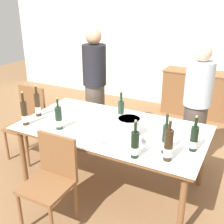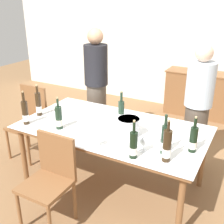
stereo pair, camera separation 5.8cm
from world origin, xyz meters
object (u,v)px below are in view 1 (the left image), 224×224
object	(u,v)px
wine_glass_1	(98,138)
chair_left_end	(29,118)
wine_bottle_5	(59,119)
person_host	(95,89)
wine_bottle_1	(194,139)
sideboard_cabinet	(204,94)
wine_glass_0	(145,141)
wine_bottle_3	(135,145)
wine_bottle_7	(121,112)
wine_bottle_2	(25,114)
person_guest_left	(196,110)
ice_bucket	(129,126)
wine_bottle_0	(38,105)
dining_table	(112,132)
chair_near_front	(52,176)
wine_bottle_6	(165,140)
wine_glass_2	(160,134)

from	to	relation	value
wine_glass_1	chair_left_end	size ratio (longest dim) A/B	0.14
wine_bottle_5	person_host	xyz separation A→B (m)	(-0.21, 1.12, -0.01)
wine_bottle_1	sideboard_cabinet	bearing A→B (deg)	97.39
sideboard_cabinet	wine_glass_0	size ratio (longest dim) A/B	10.79
sideboard_cabinet	wine_bottle_3	distance (m)	3.11
wine_bottle_7	wine_bottle_1	bearing A→B (deg)	-17.17
wine_bottle_2	wine_glass_0	bearing A→B (deg)	3.22
person_guest_left	wine_bottle_2	bearing A→B (deg)	-143.34
ice_bucket	wine_bottle_0	bearing A→B (deg)	-178.17
wine_bottle_2	wine_bottle_7	distance (m)	1.07
dining_table	wine_bottle_7	xyz separation A→B (m)	(0.02, 0.17, 0.18)
wine_bottle_1	chair_near_front	xyz separation A→B (m)	(-1.13, -0.68, -0.34)
chair_left_end	wine_bottle_5	bearing A→B (deg)	-25.21
ice_bucket	wine_bottle_6	size ratio (longest dim) A/B	0.61
dining_table	wine_bottle_0	xyz separation A→B (m)	(-0.93, -0.12, 0.19)
dining_table	chair_near_front	world-z (taller)	chair_near_front
wine_glass_0	person_host	world-z (taller)	person_host
ice_bucket	chair_near_front	bearing A→B (deg)	-124.16
dining_table	sideboard_cabinet	bearing A→B (deg)	78.18
wine_glass_0	wine_bottle_0	bearing A→B (deg)	172.77
wine_bottle_6	chair_near_front	world-z (taller)	wine_bottle_6
wine_bottle_2	wine_bottle_0	bearing A→B (deg)	99.01
dining_table	wine_glass_2	size ratio (longest dim) A/B	14.55
dining_table	wine_glass_1	size ratio (longest dim) A/B	14.80
ice_bucket	person_guest_left	size ratio (longest dim) A/B	0.15
sideboard_cabinet	wine_bottle_7	world-z (taller)	wine_bottle_7
wine_bottle_6	chair_left_end	world-z (taller)	wine_bottle_6
wine_bottle_2	wine_glass_2	world-z (taller)	wine_bottle_2
wine_bottle_7	wine_glass_1	world-z (taller)	wine_bottle_7
wine_bottle_6	chair_left_end	distance (m)	2.06
wine_glass_1	person_guest_left	bearing A→B (deg)	62.69
ice_bucket	wine_glass_1	size ratio (longest dim) A/B	1.71
dining_table	wine_glass_1	xyz separation A→B (m)	(0.08, -0.44, 0.15)
dining_table	chair_left_end	size ratio (longest dim) A/B	2.11
wine_bottle_0	wine_bottle_7	size ratio (longest dim) A/B	1.03
wine_bottle_2	chair_left_end	world-z (taller)	wine_bottle_2
chair_near_front	person_guest_left	xyz separation A→B (m)	(0.97, 1.61, 0.27)
wine_glass_2	person_host	bearing A→B (deg)	144.25
dining_table	wine_bottle_6	xyz separation A→B (m)	(0.68, -0.26, 0.19)
wine_bottle_0	chair_near_front	xyz separation A→B (m)	(0.70, -0.66, -0.36)
dining_table	wine_bottle_1	bearing A→B (deg)	-6.27
wine_bottle_7	sideboard_cabinet	bearing A→B (deg)	77.93
wine_bottle_0	wine_bottle_1	world-z (taller)	wine_bottle_0
sideboard_cabinet	dining_table	distance (m)	2.69
wine_bottle_1	wine_glass_1	world-z (taller)	wine_bottle_1
sideboard_cabinet	wine_bottle_7	size ratio (longest dim) A/B	4.08
sideboard_cabinet	chair_left_end	distance (m)	3.15
wine_bottle_0	wine_glass_0	size ratio (longest dim) A/B	2.73
wine_glass_2	wine_bottle_3	bearing A→B (deg)	-108.03
sideboard_cabinet	wine_bottle_0	size ratio (longest dim) A/B	3.95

